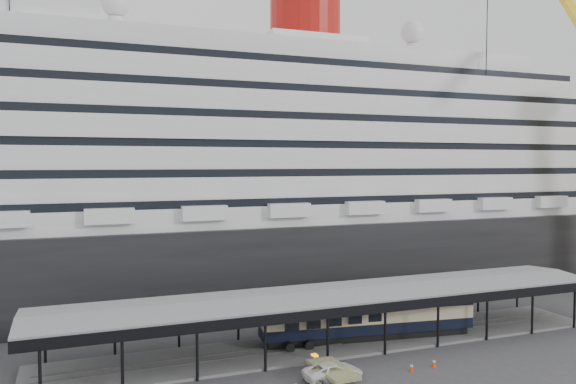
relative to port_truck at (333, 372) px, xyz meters
name	(u,v)px	position (x,y,z in m)	size (l,w,h in m)	color
ground	(362,362)	(4.19, 2.88, -0.69)	(200.00, 200.00, 0.00)	#39393B
cruise_ship	(252,157)	(4.24, 34.88, 17.66)	(130.00, 30.00, 43.90)	black
platform_canopy	(337,320)	(4.19, 7.88, 1.67)	(56.00, 9.18, 5.30)	slate
port_truck	(333,372)	(0.00, 0.00, 0.00)	(2.29, 4.97, 1.38)	white
pullman_carriage	(368,315)	(7.59, 7.88, 1.88)	(21.66, 5.54, 21.09)	black
traffic_cone_mid	(412,367)	(7.03, -0.61, -0.33)	(0.40, 0.40, 0.73)	red
traffic_cone_right	(434,362)	(9.40, -0.45, -0.31)	(0.45, 0.45, 0.77)	#EC3F0D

